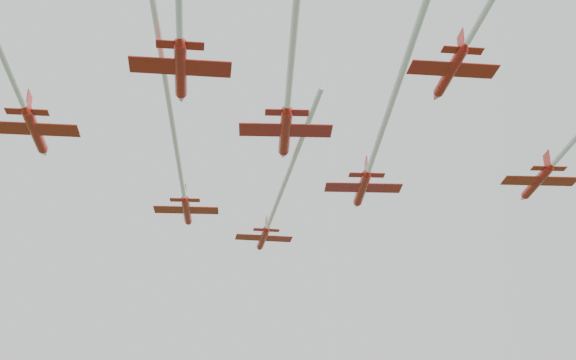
{
  "coord_description": "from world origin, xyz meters",
  "views": [
    {
      "loc": [
        2.89,
        -92.83,
        11.95
      ],
      "look_at": [
        -3.37,
        -5.87,
        49.15
      ],
      "focal_mm": 50.0,
      "sensor_mm": 36.0,
      "label": 1
    }
  ],
  "objects": [
    {
      "name": "jet_lead",
      "position": [
        -6.11,
        6.77,
        50.31
      ],
      "size": [
        14.5,
        49.76,
        2.48
      ],
      "rotation": [
        0.0,
        0.0,
        0.23
      ],
      "color": "red"
    },
    {
      "name": "jet_row2_left",
      "position": [
        -15.2,
        -12.13,
        49.07
      ],
      "size": [
        11.45,
        58.84,
        2.49
      ],
      "rotation": [
        0.0,
        0.0,
        0.13
      ],
      "color": "red"
    },
    {
      "name": "jet_row4_right",
      "position": [
        15.35,
        -36.76,
        50.96
      ],
      "size": [
        11.87,
        46.36,
        2.51
      ],
      "rotation": [
        0.0,
        0.0,
        0.18
      ],
      "color": "red"
    },
    {
      "name": "jet_row3_left",
      "position": [
        -26.84,
        -31.15,
        49.3
      ],
      "size": [
        12.48,
        49.82,
        2.79
      ],
      "rotation": [
        0.0,
        0.0,
        0.17
      ],
      "color": "red"
    },
    {
      "name": "jet_row3_mid",
      "position": [
        -0.94,
        -33.57,
        50.3
      ],
      "size": [
        12.3,
        68.09,
        2.96
      ],
      "rotation": [
        0.0,
        0.0,
        0.11
      ],
      "color": "red"
    },
    {
      "name": "jet_row2_right",
      "position": [
        7.68,
        -16.11,
        50.99
      ],
      "size": [
        12.54,
        69.32,
        2.91
      ],
      "rotation": [
        0.0,
        0.0,
        0.12
      ],
      "color": "red"
    }
  ]
}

